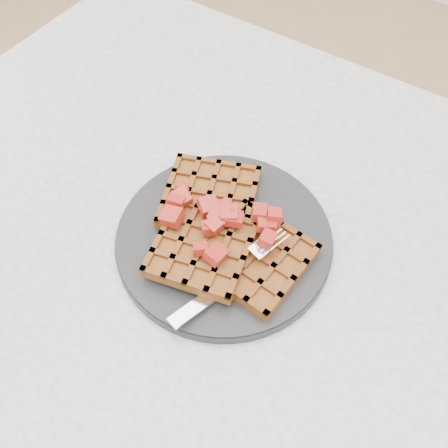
% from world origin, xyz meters
% --- Properties ---
extents(ground, '(4.00, 4.00, 0.00)m').
position_xyz_m(ground, '(0.00, 0.00, 0.00)').
color(ground, tan).
rests_on(ground, ground).
extents(table, '(1.20, 0.80, 0.75)m').
position_xyz_m(table, '(0.00, 0.00, 0.64)').
color(table, silver).
rests_on(table, ground).
extents(plate, '(0.27, 0.27, 0.02)m').
position_xyz_m(plate, '(-0.08, -0.02, 0.76)').
color(plate, black).
rests_on(plate, table).
extents(waffles, '(0.23, 0.22, 0.03)m').
position_xyz_m(waffles, '(-0.08, -0.02, 0.78)').
color(waffles, brown).
rests_on(waffles, plate).
extents(strawberry_pile, '(0.15, 0.15, 0.02)m').
position_xyz_m(strawberry_pile, '(-0.08, -0.02, 0.80)').
color(strawberry_pile, maroon).
rests_on(strawberry_pile, waffles).
extents(fork, '(0.07, 0.18, 0.02)m').
position_xyz_m(fork, '(-0.03, -0.06, 0.77)').
color(fork, silver).
rests_on(fork, plate).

